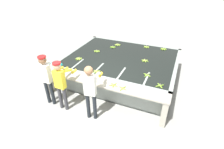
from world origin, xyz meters
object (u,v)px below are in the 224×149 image
(worker_1, at_px, (61,82))
(banana_bunch_floating_1, at_px, (118,45))
(banana_bunch_floating_0, at_px, (160,86))
(knife_0, at_px, (64,74))
(banana_bunch_floating_5, at_px, (147,75))
(banana_bunch_floating_8, at_px, (146,47))
(worker_0, at_px, (47,76))
(banana_bunch_floating_2, at_px, (97,72))
(banana_bunch_floating_4, at_px, (145,61))
(banana_bunch_ledge_0, at_px, (113,85))
(worker_2, at_px, (90,88))
(banana_bunch_floating_3, at_px, (113,47))
(banana_bunch_ledge_1, at_px, (123,88))
(banana_bunch_floating_9, at_px, (79,59))
(banana_bunch_floating_7, at_px, (97,51))

(worker_1, relative_size, banana_bunch_floating_1, 5.92)
(banana_bunch_floating_0, bearing_deg, knife_0, -170.17)
(banana_bunch_floating_5, xyz_separation_m, banana_bunch_floating_8, (-0.56, 2.31, -0.00))
(worker_0, xyz_separation_m, worker_1, (0.55, -0.06, -0.04))
(banana_bunch_floating_2, bearing_deg, banana_bunch_floating_4, 47.75)
(banana_bunch_floating_0, distance_m, banana_bunch_floating_8, 2.94)
(worker_0, relative_size, banana_bunch_ledge_0, 6.23)
(banana_bunch_floating_8, xyz_separation_m, banana_bunch_ledge_0, (-0.22, -3.25, 0.00))
(worker_0, xyz_separation_m, banana_bunch_floating_8, (2.23, 3.74, -0.12))
(worker_2, bearing_deg, banana_bunch_floating_4, 69.58)
(worker_0, relative_size, banana_bunch_floating_3, 6.13)
(knife_0, bearing_deg, banana_bunch_ledge_1, -0.81)
(worker_1, bearing_deg, banana_bunch_floating_9, 104.36)
(banana_bunch_floating_1, distance_m, banana_bunch_ledge_0, 3.17)
(banana_bunch_floating_4, bearing_deg, banana_bunch_floating_3, 155.26)
(banana_bunch_floating_2, height_order, banana_bunch_ledge_0, banana_bunch_ledge_0)
(worker_0, xyz_separation_m, knife_0, (0.26, 0.47, -0.13))
(banana_bunch_floating_9, bearing_deg, banana_bunch_floating_3, 64.13)
(worker_0, height_order, banana_bunch_floating_3, worker_0)
(banana_bunch_floating_1, height_order, banana_bunch_floating_3, same)
(worker_2, height_order, banana_bunch_floating_9, worker_2)
(worker_2, distance_m, banana_bunch_floating_1, 3.60)
(banana_bunch_floating_4, height_order, banana_bunch_ledge_0, banana_bunch_ledge_0)
(worker_2, distance_m, banana_bunch_ledge_1, 0.93)
(worker_2, distance_m, banana_bunch_floating_7, 2.80)
(banana_bunch_floating_0, xyz_separation_m, banana_bunch_floating_2, (-2.08, 0.01, -0.00))
(worker_1, distance_m, knife_0, 0.61)
(worker_0, relative_size, banana_bunch_floating_8, 6.10)
(worker_2, bearing_deg, banana_bunch_floating_0, 31.72)
(banana_bunch_floating_3, distance_m, banana_bunch_floating_5, 2.57)
(banana_bunch_floating_8, bearing_deg, banana_bunch_floating_2, -110.55)
(worker_0, height_order, banana_bunch_floating_2, worker_0)
(banana_bunch_floating_5, bearing_deg, banana_bunch_floating_7, 155.77)
(banana_bunch_floating_5, height_order, banana_bunch_floating_7, same)
(banana_bunch_floating_2, xyz_separation_m, banana_bunch_floating_8, (1.03, 2.74, 0.00))
(banana_bunch_floating_8, height_order, banana_bunch_ledge_1, banana_bunch_ledge_1)
(banana_bunch_floating_9, distance_m, banana_bunch_ledge_1, 2.48)
(banana_bunch_floating_8, distance_m, knife_0, 3.82)
(banana_bunch_floating_5, bearing_deg, banana_bunch_ledge_0, -129.52)
(banana_bunch_floating_2, height_order, banana_bunch_floating_7, same)
(banana_bunch_floating_0, relative_size, knife_0, 0.78)
(worker_2, height_order, banana_bunch_floating_1, worker_2)
(worker_0, bearing_deg, banana_bunch_ledge_0, 13.65)
(banana_bunch_ledge_0, bearing_deg, banana_bunch_floating_5, 50.48)
(knife_0, bearing_deg, banana_bunch_floating_9, 96.79)
(banana_bunch_floating_3, bearing_deg, banana_bunch_floating_0, -42.04)
(worker_1, relative_size, banana_bunch_ledge_0, 6.02)
(worker_0, distance_m, knife_0, 0.55)
(banana_bunch_floating_0, bearing_deg, banana_bunch_floating_4, 119.17)
(banana_bunch_floating_4, xyz_separation_m, banana_bunch_floating_8, (-0.26, 1.33, 0.00))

